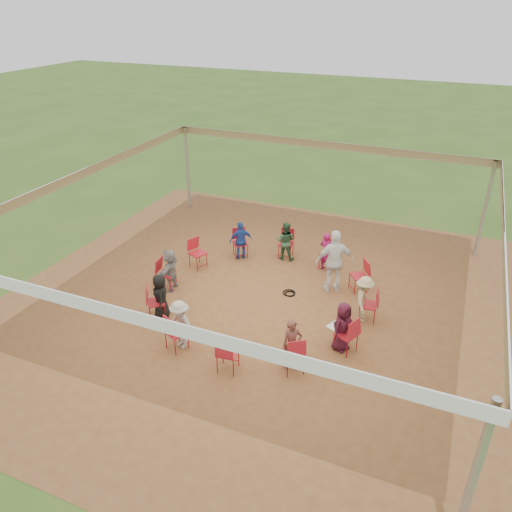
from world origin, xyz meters
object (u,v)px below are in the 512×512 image
at_px(chair_2, 359,276).
at_px(chair_9, 176,332).
at_px(cable_coil, 289,293).
at_px(laptop, 337,325).
at_px(person_seated_8, 292,345).
at_px(chair_4, 286,244).
at_px(person_seated_0, 342,327).
at_px(person_seated_1, 364,299).
at_px(person_seated_3, 285,241).
at_px(chair_6, 198,254).
at_px(chair_0, 346,335).
at_px(person_seated_6, 161,296).
at_px(chair_8, 156,302).
at_px(person_seated_4, 241,241).
at_px(chair_5, 240,243).
at_px(person_seated_7, 180,324).
at_px(person_seated_5, 170,270).
at_px(person_seated_2, 326,252).
at_px(chair_11, 294,354).
at_px(chair_10, 228,353).
at_px(standing_person, 335,262).
at_px(chair_7, 167,274).
at_px(chair_3, 328,255).
at_px(chair_1, 368,305).

distance_m(chair_2, chair_9, 5.17).
distance_m(cable_coil, laptop, 2.44).
height_order(person_seated_8, cable_coil, person_seated_8).
distance_m(chair_4, person_seated_0, 4.53).
distance_m(person_seated_1, person_seated_3, 3.62).
bearing_deg(chair_2, chair_6, 60.00).
xyz_separation_m(chair_0, chair_9, (-3.52, -1.40, 0.00)).
relative_size(person_seated_6, person_seated_8, 1.00).
relative_size(chair_8, person_seated_4, 0.76).
distance_m(chair_5, person_seated_7, 4.53).
bearing_deg(cable_coil, person_seated_5, -161.60).
relative_size(chair_4, person_seated_2, 0.76).
xyz_separation_m(chair_11, person_seated_4, (-3.13, 4.20, 0.15)).
xyz_separation_m(chair_5, person_seated_1, (4.14, -1.85, 0.15)).
bearing_deg(person_seated_6, person_seated_0, 60.00).
distance_m(chair_5, laptop, 4.90).
height_order(chair_10, person_seated_0, person_seated_0).
xyz_separation_m(chair_0, laptop, (-0.26, 0.11, 0.12)).
distance_m(person_seated_5, cable_coil, 3.26).
height_order(person_seated_8, laptop, person_seated_8).
distance_m(chair_4, standing_person, 2.30).
xyz_separation_m(chair_9, person_seated_1, (3.60, 2.76, 0.15)).
relative_size(chair_11, laptop, 2.13).
xyz_separation_m(chair_7, chair_11, (4.26, -1.83, 0.00)).
bearing_deg(chair_11, chair_5, 90.00).
relative_size(chair_8, person_seated_2, 0.76).
bearing_deg(person_seated_7, chair_3, 90.00).
relative_size(chair_5, laptop, 2.13).
bearing_deg(standing_person, laptop, 78.25).
relative_size(chair_1, person_seated_1, 0.76).
relative_size(chair_2, person_seated_1, 0.76).
height_order(chair_4, person_seated_1, person_seated_1).
distance_m(person_seated_5, laptop, 4.79).
xyz_separation_m(chair_1, person_seated_8, (-1.13, -2.36, 0.15)).
relative_size(chair_7, person_seated_4, 0.76).
relative_size(person_seated_0, person_seated_8, 1.00).
xyz_separation_m(chair_7, person_seated_3, (2.36, 2.85, 0.15)).
xyz_separation_m(chair_11, person_seated_1, (0.94, 2.44, 0.15)).
relative_size(chair_1, chair_5, 1.00).
height_order(chair_9, standing_person, standing_person).
relative_size(chair_5, person_seated_0, 0.76).
height_order(chair_9, person_seated_5, person_seated_5).
bearing_deg(chair_9, person_seated_4, 119.24).
relative_size(chair_0, chair_9, 1.00).
bearing_deg(chair_11, person_seated_2, 60.76).
distance_m(person_seated_1, cable_coil, 2.16).
height_order(chair_2, chair_6, same).
relative_size(person_seated_6, standing_person, 0.67).
distance_m(chair_0, chair_6, 5.35).
distance_m(chair_6, chair_11, 5.17).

